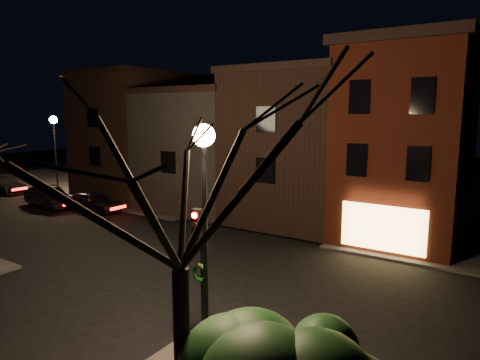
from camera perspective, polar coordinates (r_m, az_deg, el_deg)
name	(u,v)px	position (r m, az deg, el deg)	size (l,w,h in m)	color
ground	(181,258)	(21.05, -7.87, -10.21)	(120.00, 120.00, 0.00)	black
sidewalk_far_left	(164,174)	(48.64, -10.12, 0.78)	(30.00, 30.00, 0.12)	#2D2B28
corner_building	(407,140)	(24.95, 21.36, 4.95)	(6.50, 8.50, 10.50)	#4F1A0E
row_building_a	(305,145)	(28.03, 8.63, 4.68)	(7.30, 10.30, 9.40)	black
row_building_b	(215,147)	(31.78, -3.38, 4.36)	(7.80, 10.30, 8.40)	black
row_building_c	(145,134)	(36.52, -12.60, 5.94)	(7.30, 10.30, 9.90)	black
street_lamp_near	(204,178)	(11.44, -4.79, 0.32)	(0.60, 0.60, 6.48)	black
street_lamp_far	(54,134)	(38.52, -23.52, 5.70)	(0.60, 0.60, 6.48)	black
traffic_signal	(200,254)	(12.74, -5.41, -9.77)	(0.58, 0.38, 4.05)	black
bare_tree_right	(177,151)	(8.59, -8.34, 3.87)	(6.40, 6.40, 8.50)	black
parked_car_a	(94,202)	(31.64, -18.94, -2.74)	(1.71, 4.25, 1.45)	black
parked_car_b	(49,197)	(34.29, -24.15, -2.10)	(1.61, 4.63, 1.52)	black
parked_car_c	(4,185)	(42.12, -28.95, -0.59)	(1.96, 4.82, 1.40)	black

